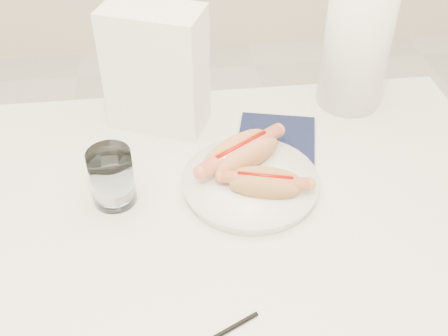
{
  "coord_description": "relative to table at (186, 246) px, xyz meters",
  "views": [
    {
      "loc": [
        -0.01,
        -0.64,
        1.42
      ],
      "look_at": [
        0.07,
        0.05,
        0.82
      ],
      "focal_mm": 43.94,
      "sensor_mm": 36.0,
      "label": 1
    }
  ],
  "objects": [
    {
      "name": "paper_towel_roll",
      "position": [
        0.38,
        0.32,
        0.21
      ],
      "size": [
        0.16,
        0.16,
        0.3
      ],
      "primitive_type": "cylinder",
      "rotation": [
        0.0,
        0.0,
        -0.18
      ],
      "color": "white",
      "rests_on": "table"
    },
    {
      "name": "water_glass",
      "position": [
        -0.12,
        0.07,
        0.11
      ],
      "size": [
        0.08,
        0.08,
        0.1
      ],
      "primitive_type": "cylinder",
      "color": "white",
      "rests_on": "table"
    },
    {
      "name": "plate",
      "position": [
        0.12,
        0.07,
        0.07
      ],
      "size": [
        0.31,
        0.31,
        0.02
      ],
      "primitive_type": "cylinder",
      "rotation": [
        0.0,
        0.0,
        0.4
      ],
      "color": "white",
      "rests_on": "table"
    },
    {
      "name": "napkin_box",
      "position": [
        -0.03,
        0.3,
        0.18
      ],
      "size": [
        0.21,
        0.17,
        0.25
      ],
      "primitive_type": "cube",
      "rotation": [
        0.0,
        0.0,
        -0.4
      ],
      "color": "white",
      "rests_on": "table"
    },
    {
      "name": "navy_napkin",
      "position": [
        0.2,
        0.21,
        0.06
      ],
      "size": [
        0.18,
        0.18,
        0.01
      ],
      "primitive_type": "cube",
      "rotation": [
        0.0,
        0.0,
        -0.25
      ],
      "color": "#101735",
      "rests_on": "table"
    },
    {
      "name": "table",
      "position": [
        0.0,
        0.0,
        0.0
      ],
      "size": [
        1.2,
        0.8,
        0.75
      ],
      "color": "white",
      "rests_on": "ground"
    },
    {
      "name": "hotdog_left",
      "position": [
        0.11,
        0.12,
        0.1
      ],
      "size": [
        0.17,
        0.14,
        0.05
      ],
      "rotation": [
        0.0,
        0.0,
        0.58
      ],
      "color": "#DC8C58",
      "rests_on": "plate"
    },
    {
      "name": "hotdog_right",
      "position": [
        0.14,
        0.04,
        0.1
      ],
      "size": [
        0.15,
        0.09,
        0.04
      ],
      "rotation": [
        0.0,
        0.0,
        -0.27
      ],
      "color": "#C0844B",
      "rests_on": "plate"
    }
  ]
}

